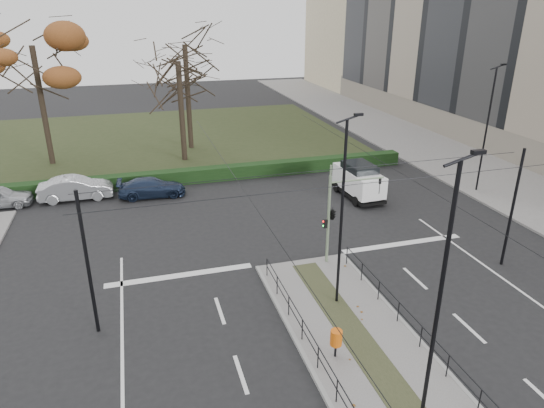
{
  "coord_description": "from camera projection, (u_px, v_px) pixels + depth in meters",
  "views": [
    {
      "loc": [
        -7.43,
        -15.25,
        12.0
      ],
      "look_at": [
        -0.99,
        6.77,
        2.6
      ],
      "focal_mm": 32.0,
      "sensor_mm": 36.0,
      "label": 1
    }
  ],
  "objects": [
    {
      "name": "median_railing",
      "position": [
        372.0,
        338.0,
        17.34
      ],
      "size": [
        4.14,
        13.24,
        0.92
      ],
      "color": "black",
      "rests_on": "median_island"
    },
    {
      "name": "bare_tree_near",
      "position": [
        178.0,
        69.0,
        37.74
      ],
      "size": [
        7.29,
        7.29,
        10.54
      ],
      "color": "black",
      "rests_on": "park"
    },
    {
      "name": "rust_tree",
      "position": [
        32.0,
        46.0,
        36.08
      ],
      "size": [
        9.17,
        9.17,
        12.06
      ],
      "color": "black",
      "rests_on": "park"
    },
    {
      "name": "streetlamp_median_far",
      "position": [
        342.0,
        213.0,
        19.42
      ],
      "size": [
        0.68,
        0.14,
        8.16
      ],
      "color": "black",
      "rests_on": "median_island"
    },
    {
      "name": "parked_car_second",
      "position": [
        76.0,
        188.0,
        32.17
      ],
      "size": [
        4.71,
        1.65,
        1.55
      ],
      "primitive_type": "imported",
      "rotation": [
        0.0,
        0.0,
        1.57
      ],
      "color": "#ADB0B5",
      "rests_on": "ground"
    },
    {
      "name": "traffic_light",
      "position": [
        334.0,
        212.0,
        23.34
      ],
      "size": [
        3.08,
        1.74,
        4.53
      ],
      "color": "gray",
      "rests_on": "median_island"
    },
    {
      "name": "white_van",
      "position": [
        359.0,
        180.0,
        32.36
      ],
      "size": [
        2.2,
        4.46,
        2.35
      ],
      "color": "white",
      "rests_on": "ground"
    },
    {
      "name": "catenary",
      "position": [
        330.0,
        228.0,
        20.16
      ],
      "size": [
        20.0,
        34.0,
        6.0
      ],
      "color": "black",
      "rests_on": "ground"
    },
    {
      "name": "streetlamp_median_near",
      "position": [
        440.0,
        301.0,
        13.25
      ],
      "size": [
        0.72,
        0.15,
        8.61
      ],
      "color": "black",
      "rests_on": "median_island"
    },
    {
      "name": "sidewalk_east",
      "position": [
        425.0,
        147.0,
        44.21
      ],
      "size": [
        8.0,
        90.0,
        0.14
      ],
      "primitive_type": "cube",
      "color": "#605E5C",
      "rests_on": "ground"
    },
    {
      "name": "litter_bin",
      "position": [
        336.0,
        338.0,
        17.39
      ],
      "size": [
        0.44,
        0.44,
        1.12
      ],
      "color": "black",
      "rests_on": "median_island"
    },
    {
      "name": "bare_tree_center",
      "position": [
        185.0,
        53.0,
        40.86
      ],
      "size": [
        7.83,
        7.83,
        11.82
      ],
      "color": "black",
      "rests_on": "park"
    },
    {
      "name": "parked_car_third",
      "position": [
        152.0,
        187.0,
        32.69
      ],
      "size": [
        4.52,
        2.03,
        1.29
      ],
      "primitive_type": "imported",
      "rotation": [
        0.0,
        0.0,
        1.52
      ],
      "color": "#1D2943",
      "rests_on": "ground"
    },
    {
      "name": "apartment_block",
      "position": [
        521.0,
        25.0,
        44.62
      ],
      "size": [
        13.09,
        52.1,
        21.64
      ],
      "color": "#BFAE89",
      "rests_on": "ground"
    },
    {
      "name": "ground",
      "position": [
        341.0,
        319.0,
        20.02
      ],
      "size": [
        140.0,
        140.0,
        0.0
      ],
      "primitive_type": "plane",
      "color": "black",
      "rests_on": "ground"
    },
    {
      "name": "median_island",
      "position": [
        369.0,
        357.0,
        17.77
      ],
      "size": [
        4.4,
        15.0,
        0.14
      ],
      "primitive_type": "cube",
      "color": "#605E5C",
      "rests_on": "ground"
    },
    {
      "name": "hedge",
      "position": [
        159.0,
        179.0,
        34.8
      ],
      "size": [
        38.0,
        1.0,
        1.0
      ],
      "primitive_type": "cube",
      "color": "black",
      "rests_on": "ground"
    },
    {
      "name": "streetlamp_sidewalk",
      "position": [
        487.0,
        129.0,
        32.1
      ],
      "size": [
        0.71,
        0.14,
        8.48
      ],
      "color": "black",
      "rests_on": "sidewalk_east"
    },
    {
      "name": "park",
      "position": [
        149.0,
        139.0,
        46.87
      ],
      "size": [
        38.0,
        26.0,
        0.1
      ],
      "primitive_type": "cube",
      "color": "#273018",
      "rests_on": "ground"
    }
  ]
}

